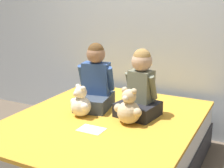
% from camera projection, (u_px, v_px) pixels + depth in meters
% --- Properties ---
extents(ground_plane, '(14.00, 14.00, 0.00)m').
position_uv_depth(ground_plane, '(105.00, 168.00, 2.89)').
color(ground_plane, brown).
extents(wall_behind_bed, '(8.00, 0.06, 2.50)m').
position_uv_depth(wall_behind_bed, '(150.00, 23.00, 3.48)').
color(wall_behind_bed, silver).
rests_on(wall_behind_bed, ground_plane).
extents(bed, '(1.59, 1.87, 0.49)m').
position_uv_depth(bed, '(104.00, 144.00, 2.83)').
color(bed, '#2D2D33').
rests_on(bed, ground_plane).
extents(child_on_left, '(0.38, 0.45, 0.63)m').
position_uv_depth(child_on_left, '(95.00, 81.00, 3.00)').
color(child_on_left, '#384251').
rests_on(child_on_left, bed).
extents(child_on_right, '(0.38, 0.37, 0.61)m').
position_uv_depth(child_on_right, '(140.00, 87.00, 2.79)').
color(child_on_right, black).
rests_on(child_on_right, bed).
extents(teddy_bear_held_by_left_child, '(0.23, 0.18, 0.29)m').
position_uv_depth(teddy_bear_held_by_left_child, '(81.00, 103.00, 2.79)').
color(teddy_bear_held_by_left_child, silver).
rests_on(teddy_bear_held_by_left_child, bed).
extents(teddy_bear_held_by_right_child, '(0.26, 0.20, 0.32)m').
position_uv_depth(teddy_bear_held_by_right_child, '(129.00, 109.00, 2.62)').
color(teddy_bear_held_by_right_child, '#D1B78E').
rests_on(teddy_bear_held_by_right_child, bed).
extents(sign_card, '(0.21, 0.15, 0.00)m').
position_uv_depth(sign_card, '(91.00, 129.00, 2.53)').
color(sign_card, white).
rests_on(sign_card, bed).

